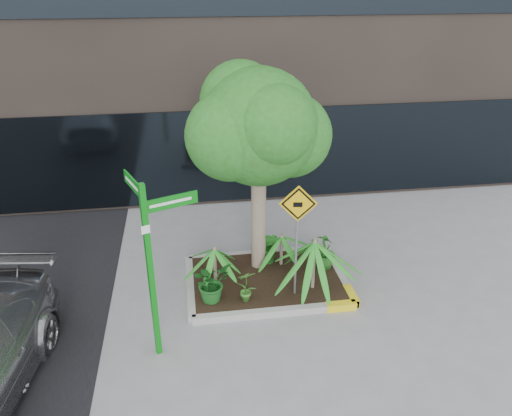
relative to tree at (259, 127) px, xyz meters
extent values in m
plane|color=gray|center=(-0.11, -0.85, -3.27)|extent=(80.00, 80.00, 0.00)
cube|color=#9E9E99|center=(0.09, 0.55, -3.20)|extent=(3.20, 0.15, 0.15)
cube|color=#9E9E99|center=(0.09, -1.65, -3.20)|extent=(3.20, 0.15, 0.15)
cube|color=#9E9E99|center=(-1.51, -0.55, -3.20)|extent=(0.15, 2.20, 0.15)
cube|color=#9E9E99|center=(1.69, -0.55, -3.20)|extent=(0.15, 2.20, 0.15)
cube|color=yellow|center=(1.39, -1.65, -3.20)|extent=(0.60, 0.17, 0.15)
cube|color=black|center=(0.09, -0.55, -3.15)|extent=(3.05, 2.05, 0.06)
cylinder|color=gray|center=(0.00, -0.02, -1.83)|extent=(0.31, 0.31, 2.89)
cylinder|color=gray|center=(0.10, -0.02, -0.77)|extent=(0.55, 0.15, 0.94)
sphere|color=#285819|center=(0.00, -0.02, 0.00)|extent=(2.31, 2.31, 2.31)
sphere|color=#285819|center=(0.68, 0.27, -0.28)|extent=(1.73, 1.73, 1.73)
sphere|color=#285819|center=(-0.58, -0.21, -0.09)|extent=(1.73, 1.73, 1.73)
sphere|color=#285819|center=(0.19, -0.59, 0.20)|extent=(1.54, 1.54, 1.54)
sphere|color=#285819|center=(-0.29, 0.47, 0.39)|extent=(1.64, 1.64, 1.64)
cylinder|color=gray|center=(0.96, -1.04, -2.56)|extent=(0.07, 0.07, 1.13)
cylinder|color=gray|center=(-0.99, -0.63, -2.68)|extent=(0.07, 0.07, 0.89)
cylinder|color=gray|center=(0.50, -0.06, -2.75)|extent=(0.07, 0.07, 0.74)
imported|color=#18551B|center=(-1.10, -1.15, -2.72)|extent=(1.01, 1.01, 0.80)
imported|color=#21601C|center=(1.41, -0.31, -2.72)|extent=(0.63, 0.63, 0.80)
imported|color=#347123|center=(-0.44, -1.28, -2.77)|extent=(0.43, 0.43, 0.70)
imported|color=#1A5719|center=(0.26, 0.02, -2.73)|extent=(0.61, 0.61, 0.79)
cube|color=#0B7F15|center=(-2.11, -2.35, -1.68)|extent=(0.12, 0.12, 3.19)
cube|color=#0B7F15|center=(-1.71, -2.20, -0.48)|extent=(0.84, 0.35, 0.21)
cube|color=#0B7F15|center=(-2.27, -1.95, -0.25)|extent=(0.35, 0.84, 0.21)
cube|color=white|center=(-1.71, -2.21, -0.48)|extent=(0.64, 0.25, 0.05)
cube|color=white|center=(-2.29, -1.95, -0.25)|extent=(0.25, 0.64, 0.05)
cube|color=white|center=(-2.11, -2.41, -0.82)|extent=(0.13, 0.05, 0.14)
cylinder|color=slate|center=(0.56, -1.16, -2.04)|extent=(0.06, 0.10, 2.16)
cube|color=#E3AF0B|center=(0.56, -1.19, -1.13)|extent=(0.72, 0.13, 0.72)
cube|color=black|center=(0.56, -1.20, -1.13)|extent=(0.64, 0.10, 0.64)
cube|color=#E3AF0B|center=(0.56, -1.20, -1.13)|extent=(0.54, 0.08, 0.55)
cube|color=black|center=(0.55, -1.21, -1.15)|extent=(0.17, 0.03, 0.10)
camera|label=1|loc=(-1.44, -9.29, 2.76)|focal=35.00mm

